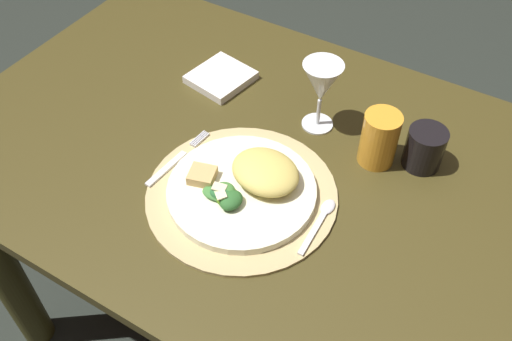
{
  "coord_description": "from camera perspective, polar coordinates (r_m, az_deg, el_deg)",
  "views": [
    {
      "loc": [
        0.38,
        -0.66,
        1.52
      ],
      "look_at": [
        0.02,
        -0.06,
        0.76
      ],
      "focal_mm": 39.89,
      "sensor_mm": 36.0,
      "label": 1
    }
  ],
  "objects": [
    {
      "name": "napkin",
      "position": [
        1.26,
        -3.54,
        9.31
      ],
      "size": [
        0.13,
        0.14,
        0.02
      ],
      "primitive_type": "cube",
      "rotation": [
        0.0,
        0.0,
        -0.18
      ],
      "color": "silver",
      "rests_on": "dining_table"
    },
    {
      "name": "pasta_serving",
      "position": [
        1.0,
        0.95,
        -0.12
      ],
      "size": [
        0.14,
        0.13,
        0.04
      ],
      "primitive_type": "ellipsoid",
      "rotation": [
        0.0,
        0.0,
        6.11
      ],
      "color": "#D6BF5C",
      "rests_on": "dinner_plate"
    },
    {
      "name": "ground_plane",
      "position": [
        1.7,
        0.46,
        -16.09
      ],
      "size": [
        6.0,
        6.0,
        0.0
      ],
      "primitive_type": "plane",
      "color": "#252A24"
    },
    {
      "name": "placemat",
      "position": [
        1.02,
        -1.44,
        -2.42
      ],
      "size": [
        0.34,
        0.34,
        0.01
      ],
      "primitive_type": "cylinder",
      "color": "tan",
      "rests_on": "dining_table"
    },
    {
      "name": "dark_tumbler",
      "position": [
        1.09,
        16.55,
        2.17
      ],
      "size": [
        0.07,
        0.07,
        0.08
      ],
      "primitive_type": "cylinder",
      "color": "black",
      "rests_on": "dining_table"
    },
    {
      "name": "spoon",
      "position": [
        0.99,
        6.6,
        -4.72
      ],
      "size": [
        0.02,
        0.13,
        0.01
      ],
      "color": "silver",
      "rests_on": "placemat"
    },
    {
      "name": "wine_glass",
      "position": [
        1.09,
        6.59,
        8.57
      ],
      "size": [
        0.08,
        0.08,
        0.15
      ],
      "color": "silver",
      "rests_on": "dining_table"
    },
    {
      "name": "dining_table",
      "position": [
        1.22,
        0.62,
        -4.11
      ],
      "size": [
        1.26,
        0.8,
        0.74
      ],
      "color": "#3D3516",
      "rests_on": "ground"
    },
    {
      "name": "salad_greens",
      "position": [
        0.98,
        -3.16,
        -2.5
      ],
      "size": [
        0.08,
        0.06,
        0.03
      ],
      "color": "#2A5F28",
      "rests_on": "dinner_plate"
    },
    {
      "name": "bread_piece",
      "position": [
        1.02,
        -5.42,
        -0.5
      ],
      "size": [
        0.06,
        0.05,
        0.02
      ],
      "primitive_type": "cube",
      "rotation": [
        0.0,
        0.0,
        0.28
      ],
      "color": "tan",
      "rests_on": "dinner_plate"
    },
    {
      "name": "dinner_plate",
      "position": [
        1.01,
        -1.46,
        -2.03
      ],
      "size": [
        0.27,
        0.27,
        0.02
      ],
      "primitive_type": "cylinder",
      "color": "#EDEAC9",
      "rests_on": "placemat"
    },
    {
      "name": "amber_tumbler",
      "position": [
        1.07,
        12.26,
        3.13
      ],
      "size": [
        0.07,
        0.07,
        0.11
      ],
      "primitive_type": "cylinder",
      "color": "orange",
      "rests_on": "dining_table"
    },
    {
      "name": "fork",
      "position": [
        1.08,
        -8.11,
        0.99
      ],
      "size": [
        0.03,
        0.17,
        0.0
      ],
      "color": "silver",
      "rests_on": "placemat"
    }
  ]
}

